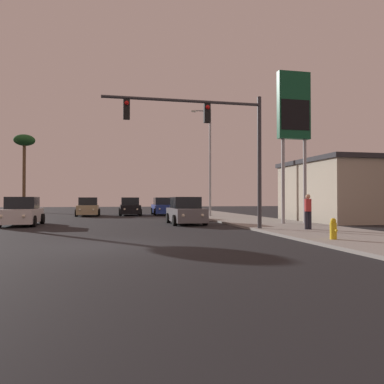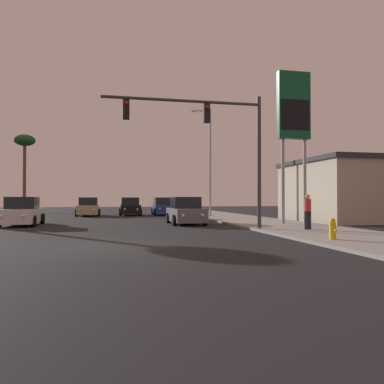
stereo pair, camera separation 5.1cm
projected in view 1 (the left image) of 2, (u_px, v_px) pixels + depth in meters
ground_plane at (105, 246)px, 12.48m from camera, size 120.00×120.00×0.00m
sidewalk_right at (259, 222)px, 24.22m from camera, size 5.00×60.00×0.12m
building_gas_station at (367, 190)px, 26.69m from camera, size 10.30×8.30×4.30m
car_tan at (88, 208)px, 33.98m from camera, size 2.04×4.32×1.68m
car_white at (22, 212)px, 21.94m from camera, size 2.04×4.34×1.68m
car_black at (130, 207)px, 35.27m from camera, size 2.04×4.31×1.68m
car_grey at (186, 212)px, 23.13m from camera, size 2.04×4.32×1.68m
car_blue at (163, 207)px, 36.25m from camera, size 2.04×4.31×1.68m
traffic_light_mast at (216, 133)px, 18.00m from camera, size 7.72×0.36×6.50m
street_lamp at (209, 157)px, 31.52m from camera, size 1.74×0.24×9.00m
gas_station_sign at (294, 114)px, 22.21m from camera, size 2.00×0.42×9.00m
fire_hydrant at (333, 229)px, 13.40m from camera, size 0.24×0.34×0.76m
pedestrian_on_sidewalk at (308, 210)px, 17.79m from camera, size 0.34×0.32×1.67m
palm_tree_far at (24, 145)px, 43.83m from camera, size 2.40×2.40×9.09m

